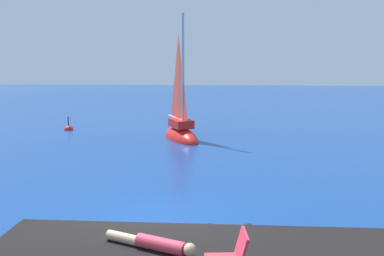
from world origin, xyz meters
TOP-DOWN VIEW (x-y plane):
  - ground_plane at (0.00, 0.00)m, footprint 160.00×160.00m
  - boulder_inland at (1.26, -0.94)m, footprint 1.36×1.36m
  - sailboat_near at (-0.65, 11.90)m, footprint 2.88×4.02m
  - person_sunbather at (0.41, -2.46)m, footprint 1.69×0.77m
  - beach_chair at (1.71, -3.44)m, footprint 0.64×0.54m
  - marker_buoy at (-8.04, 14.46)m, footprint 0.56×0.56m

SIDE VIEW (x-z plane):
  - ground_plane at x=0.00m, z-range 0.00..0.00m
  - boulder_inland at x=1.26m, z-range -0.34..0.34m
  - marker_buoy at x=-8.04m, z-range -0.56..0.57m
  - sailboat_near at x=-0.65m, z-range -3.26..4.05m
  - person_sunbather at x=0.41m, z-range 0.72..0.97m
  - beach_chair at x=1.71m, z-range 0.77..1.57m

